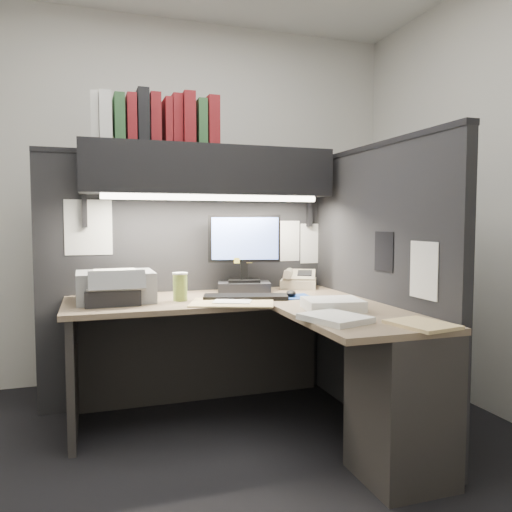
% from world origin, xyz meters
% --- Properties ---
extents(floor, '(3.50, 3.50, 0.00)m').
position_xyz_m(floor, '(0.00, 0.00, 0.00)').
color(floor, black).
rests_on(floor, ground).
extents(wall_back, '(3.50, 0.04, 2.70)m').
position_xyz_m(wall_back, '(0.00, 1.50, 1.35)').
color(wall_back, silver).
rests_on(wall_back, floor).
extents(wall_front, '(3.50, 0.04, 2.70)m').
position_xyz_m(wall_front, '(0.00, -1.50, 1.35)').
color(wall_front, silver).
rests_on(wall_front, floor).
extents(wall_right, '(0.04, 3.00, 2.70)m').
position_xyz_m(wall_right, '(1.75, 0.00, 1.35)').
color(wall_right, silver).
rests_on(wall_right, floor).
extents(partition_back, '(1.90, 0.06, 1.60)m').
position_xyz_m(partition_back, '(0.03, 0.93, 0.80)').
color(partition_back, black).
rests_on(partition_back, floor).
extents(partition_right, '(0.06, 1.50, 1.60)m').
position_xyz_m(partition_right, '(0.98, 0.18, 0.80)').
color(partition_right, black).
rests_on(partition_right, floor).
extents(desk, '(1.70, 1.53, 0.73)m').
position_xyz_m(desk, '(0.43, -0.00, 0.44)').
color(desk, '#806F51').
rests_on(desk, floor).
extents(overhead_shelf, '(1.55, 0.34, 0.30)m').
position_xyz_m(overhead_shelf, '(0.12, 0.75, 1.50)').
color(overhead_shelf, black).
rests_on(overhead_shelf, partition_back).
extents(task_light_tube, '(1.32, 0.04, 0.04)m').
position_xyz_m(task_light_tube, '(0.12, 0.61, 1.33)').
color(task_light_tube, white).
rests_on(task_light_tube, overhead_shelf).
extents(monitor, '(0.46, 0.28, 0.50)m').
position_xyz_m(monitor, '(0.35, 0.73, 0.93)').
color(monitor, black).
rests_on(monitor, desk).
extents(keyboard, '(0.52, 0.30, 0.02)m').
position_xyz_m(keyboard, '(0.27, 0.45, 0.74)').
color(keyboard, black).
rests_on(keyboard, desk).
extents(mousepad, '(0.25, 0.23, 0.00)m').
position_xyz_m(mousepad, '(0.56, 0.43, 0.73)').
color(mousepad, '#1C419B').
rests_on(mousepad, desk).
extents(mouse, '(0.09, 0.11, 0.04)m').
position_xyz_m(mouse, '(0.56, 0.44, 0.75)').
color(mouse, black).
rests_on(mouse, mousepad).
extents(telephone, '(0.32, 0.33, 0.10)m').
position_xyz_m(telephone, '(0.77, 0.82, 0.78)').
color(telephone, beige).
rests_on(telephone, desk).
extents(coffee_cup, '(0.11, 0.11, 0.15)m').
position_xyz_m(coffee_cup, '(-0.10, 0.50, 0.81)').
color(coffee_cup, '#ABBA4A').
rests_on(coffee_cup, desk).
extents(printer, '(0.43, 0.37, 0.17)m').
position_xyz_m(printer, '(-0.46, 0.61, 0.82)').
color(printer, gray).
rests_on(printer, desk).
extents(notebook_stack, '(0.30, 0.25, 0.09)m').
position_xyz_m(notebook_stack, '(-0.48, 0.51, 0.77)').
color(notebook_stack, black).
rests_on(notebook_stack, desk).
extents(open_folder, '(0.53, 0.44, 0.01)m').
position_xyz_m(open_folder, '(0.16, 0.32, 0.73)').
color(open_folder, tan).
rests_on(open_folder, desk).
extents(paper_stack_a, '(0.33, 0.29, 0.06)m').
position_xyz_m(paper_stack_a, '(0.60, -0.03, 0.76)').
color(paper_stack_a, white).
rests_on(paper_stack_a, desk).
extents(paper_stack_b, '(0.30, 0.34, 0.03)m').
position_xyz_m(paper_stack_b, '(0.47, -0.31, 0.74)').
color(paper_stack_b, white).
rests_on(paper_stack_b, desk).
extents(manila_stack, '(0.26, 0.31, 0.02)m').
position_xyz_m(manila_stack, '(0.78, -0.52, 0.74)').
color(manila_stack, tan).
rests_on(manila_stack, desk).
extents(binder_row, '(0.74, 0.25, 0.31)m').
position_xyz_m(binder_row, '(-0.20, 0.75, 1.79)').
color(binder_row, white).
rests_on(binder_row, overhead_shelf).
extents(pinned_papers, '(1.76, 1.31, 0.51)m').
position_xyz_m(pinned_papers, '(0.42, 0.56, 1.05)').
color(pinned_papers, white).
rests_on(pinned_papers, partition_back).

